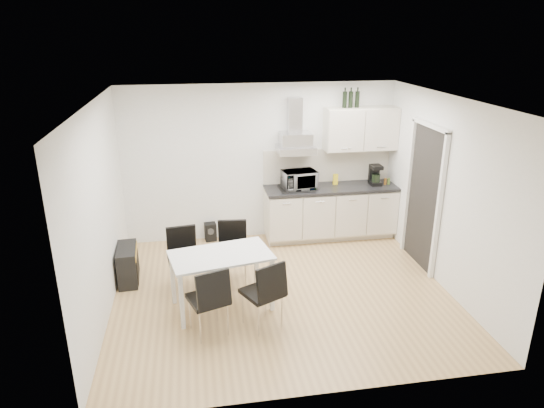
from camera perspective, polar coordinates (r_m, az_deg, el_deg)
The scene contains 15 objects.
ground at distance 6.76m, azimuth 1.17°, elevation -10.32°, with size 4.50×4.50×0.00m, color tan.
wall_back at distance 8.09m, azimuth -1.39°, elevation 4.87°, with size 4.50×0.10×2.60m, color white.
wall_front at distance 4.42m, azimuth 6.13°, elevation -8.63°, with size 4.50×0.10×2.60m, color white.
wall_left at distance 6.21m, azimuth -19.59°, elevation -1.07°, with size 0.10×4.00×2.60m, color white.
wall_right at distance 6.96m, azimuth 19.77°, elevation 1.14°, with size 0.10×4.00×2.60m, color white.
ceiling at distance 5.89m, azimuth 1.35°, elevation 12.08°, with size 4.50×4.50×0.00m, color white.
doorway at distance 7.48m, azimuth 17.30°, elevation 0.67°, with size 0.08×1.04×2.10m, color white.
kitchenette at distance 8.22m, azimuth 7.12°, elevation 1.55°, with size 2.22×0.64×2.52m.
dining_table at distance 6.16m, azimuth -6.03°, elevation -6.69°, with size 1.36×0.94×0.75m.
chair_far_left at distance 6.72m, azimuth -10.29°, elevation -6.60°, with size 0.44×0.50×0.88m, color black, non-canonical shape.
chair_far_right at distance 6.83m, azimuth -4.63°, elevation -5.86°, with size 0.44×0.50×0.88m, color black, non-canonical shape.
chair_near_left at distance 5.78m, azimuth -7.55°, elevation -11.11°, with size 0.44×0.50×0.88m, color black, non-canonical shape.
chair_near_right at distance 5.86m, azimuth -1.17°, elevation -10.45°, with size 0.44×0.50×0.88m, color black, non-canonical shape.
guitar_amp at distance 7.21m, azimuth -16.62°, elevation -6.81°, with size 0.31×0.64×0.52m.
floor_speaker at distance 8.30m, azimuth -7.25°, elevation -3.27°, with size 0.19×0.17×0.31m, color black.
Camera 1 is at (-1.10, -5.73, 3.41)m, focal length 32.00 mm.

